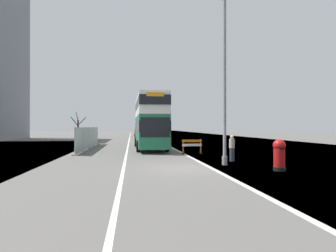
{
  "coord_description": "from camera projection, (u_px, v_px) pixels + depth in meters",
  "views": [
    {
      "loc": [
        -2.56,
        -14.03,
        2.14
      ],
      "look_at": [
        0.35,
        8.05,
        2.2
      ],
      "focal_mm": 29.48,
      "sensor_mm": 36.0,
      "label": 1
    }
  ],
  "objects": [
    {
      "name": "ground",
      "position": [
        191.0,
        168.0,
        14.44
      ],
      "size": [
        140.0,
        280.0,
        0.1
      ],
      "color": "#565451"
    },
    {
      "name": "double_decker_bus",
      "position": [
        150.0,
        122.0,
        26.83
      ],
      "size": [
        2.87,
        11.3,
        4.98
      ],
      "color": "#1E6B47",
      "rests_on": "ground"
    },
    {
      "name": "lamppost_foreground",
      "position": [
        225.0,
        84.0,
        15.38
      ],
      "size": [
        0.29,
        0.7,
        9.57
      ],
      "color": "gray",
      "rests_on": "ground"
    },
    {
      "name": "red_pillar_postbox",
      "position": [
        279.0,
        154.0,
        13.36
      ],
      "size": [
        0.6,
        0.6,
        1.53
      ],
      "color": "black",
      "rests_on": "ground"
    },
    {
      "name": "roadworks_barrier",
      "position": [
        192.0,
        145.0,
        21.73
      ],
      "size": [
        1.6,
        0.54,
        1.13
      ],
      "color": "orange",
      "rests_on": "ground"
    },
    {
      "name": "construction_site_fence",
      "position": [
        89.0,
        138.0,
        26.99
      ],
      "size": [
        0.44,
        13.8,
        2.13
      ],
      "color": "#A8AAAD",
      "rests_on": "ground"
    },
    {
      "name": "car_oncoming_near",
      "position": [
        144.0,
        135.0,
        41.85
      ],
      "size": [
        1.99,
        3.84,
        2.02
      ],
      "color": "silver",
      "rests_on": "ground"
    },
    {
      "name": "car_receding_mid",
      "position": [
        141.0,
        133.0,
        50.9
      ],
      "size": [
        2.02,
        4.12,
        2.19
      ],
      "color": "maroon",
      "rests_on": "ground"
    },
    {
      "name": "car_receding_far",
      "position": [
        139.0,
        132.0,
        60.56
      ],
      "size": [
        2.0,
        4.53,
        2.17
      ],
      "color": "maroon",
      "rests_on": "ground"
    },
    {
      "name": "bare_tree_far_verge_near",
      "position": [
        78.0,
        127.0,
        48.02
      ],
      "size": [
        2.63,
        2.68,
        4.68
      ],
      "color": "#4C3D2D",
      "rests_on": "ground"
    },
    {
      "name": "pedestrian_at_kerb",
      "position": [
        232.0,
        148.0,
        17.06
      ],
      "size": [
        0.34,
        0.34,
        1.62
      ],
      "color": "#2D3342",
      "rests_on": "ground"
    }
  ]
}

